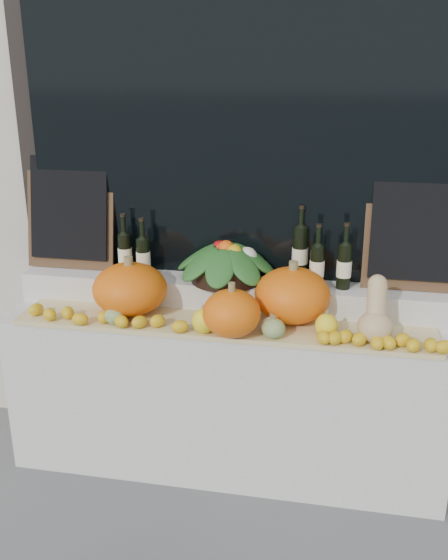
% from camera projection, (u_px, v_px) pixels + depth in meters
% --- Properties ---
extents(storefront_facade, '(7.00, 0.94, 4.50)m').
position_uv_depth(storefront_facade, '(251.00, 39.00, 3.43)').
color(storefront_facade, beige).
rests_on(storefront_facade, ground).
extents(display_sill, '(2.30, 0.55, 0.88)m').
position_uv_depth(display_sill, '(227.00, 393.00, 3.39)').
color(display_sill, silver).
rests_on(display_sill, ground).
extents(rear_tier, '(2.30, 0.25, 0.16)m').
position_uv_depth(rear_tier, '(232.00, 294.00, 3.34)').
color(rear_tier, silver).
rests_on(rear_tier, display_sill).
extents(straw_bedding, '(2.10, 0.32, 0.02)m').
position_uv_depth(straw_bedding, '(222.00, 326.00, 3.11)').
color(straw_bedding, tan).
rests_on(straw_bedding, display_sill).
extents(pumpkin_left, '(0.49, 0.49, 0.27)m').
position_uv_depth(pumpkin_left, '(130.00, 289.00, 3.20)').
color(pumpkin_left, orange).
rests_on(pumpkin_left, straw_bedding).
extents(pumpkin_right, '(0.49, 0.49, 0.28)m').
position_uv_depth(pumpkin_right, '(292.00, 295.00, 3.10)').
color(pumpkin_right, orange).
rests_on(pumpkin_right, straw_bedding).
extents(pumpkin_center, '(0.35, 0.35, 0.23)m').
position_uv_depth(pumpkin_center, '(232.00, 313.00, 2.95)').
color(pumpkin_center, orange).
rests_on(pumpkin_center, straw_bedding).
extents(butternut_squash, '(0.16, 0.22, 0.30)m').
position_uv_depth(butternut_squash, '(376.00, 316.00, 2.90)').
color(butternut_squash, tan).
rests_on(butternut_squash, straw_bedding).
extents(decorative_gourds, '(1.15, 0.18, 0.15)m').
position_uv_depth(decorative_gourds, '(236.00, 323.00, 2.99)').
color(decorative_gourds, '#31641E').
rests_on(decorative_gourds, straw_bedding).
extents(lemon_heap, '(2.20, 0.16, 0.06)m').
position_uv_depth(lemon_heap, '(218.00, 327.00, 3.00)').
color(lemon_heap, gold).
rests_on(lemon_heap, straw_bedding).
extents(produce_bowl, '(0.57, 0.57, 0.23)m').
position_uv_depth(produce_bowl, '(226.00, 261.00, 3.27)').
color(produce_bowl, black).
rests_on(produce_bowl, rear_tier).
extents(wine_bottle_far_left, '(0.08, 0.08, 0.33)m').
position_uv_depth(wine_bottle_far_left, '(125.00, 253.00, 3.39)').
color(wine_bottle_far_left, black).
rests_on(wine_bottle_far_left, rear_tier).
extents(wine_bottle_near_left, '(0.08, 0.08, 0.32)m').
position_uv_depth(wine_bottle_near_left, '(143.00, 256.00, 3.35)').
color(wine_bottle_near_left, black).
rests_on(wine_bottle_near_left, rear_tier).
extents(wine_bottle_tall, '(0.08, 0.08, 0.40)m').
position_uv_depth(wine_bottle_tall, '(300.00, 253.00, 3.27)').
color(wine_bottle_tall, black).
rests_on(wine_bottle_tall, rear_tier).
extents(wine_bottle_near_right, '(0.08, 0.08, 0.33)m').
position_uv_depth(wine_bottle_near_right, '(317.00, 265.00, 3.18)').
color(wine_bottle_near_right, black).
rests_on(wine_bottle_near_right, rear_tier).
extents(wine_bottle_far_right, '(0.08, 0.08, 0.35)m').
position_uv_depth(wine_bottle_far_right, '(344.00, 266.00, 3.16)').
color(wine_bottle_far_right, black).
rests_on(wine_bottle_far_right, rear_tier).
extents(chalkboard_left, '(0.50, 0.14, 0.61)m').
position_uv_depth(chalkboard_left, '(70.00, 211.00, 3.43)').
color(chalkboard_left, '#4C331E').
rests_on(chalkboard_left, rear_tier).
extents(chalkboard_right, '(0.50, 0.14, 0.61)m').
position_uv_depth(chalkboard_right, '(416.00, 227.00, 3.10)').
color(chalkboard_right, '#4C331E').
rests_on(chalkboard_right, rear_tier).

